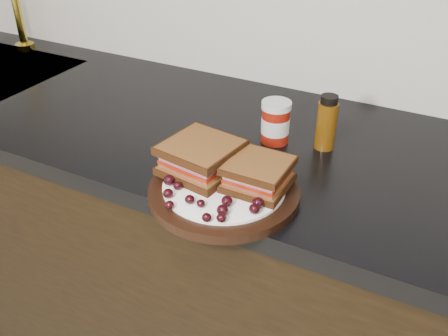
# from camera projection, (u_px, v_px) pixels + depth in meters

# --- Properties ---
(base_cabinets) EXTENTS (3.96, 0.58, 0.86)m
(base_cabinets) POSITION_uv_depth(u_px,v_px,m) (297.00, 307.00, 1.31)
(base_cabinets) COLOR black
(base_cabinets) RESTS_ON ground_plane
(countertop) EXTENTS (3.98, 0.60, 0.04)m
(countertop) POSITION_uv_depth(u_px,v_px,m) (314.00, 161.00, 1.07)
(countertop) COLOR black
(countertop) RESTS_ON base_cabinets
(faucet) EXTENTS (0.06, 0.22, 0.28)m
(faucet) POSITION_uv_depth(u_px,v_px,m) (16.00, 6.00, 1.54)
(faucet) COLOR #B3952C
(faucet) RESTS_ON countertop
(plate) EXTENTS (0.28, 0.28, 0.02)m
(plate) POSITION_uv_depth(u_px,v_px,m) (224.00, 191.00, 0.92)
(plate) COLOR black
(plate) RESTS_ON countertop
(sandwich_left) EXTENTS (0.15, 0.15, 0.06)m
(sandwich_left) POSITION_uv_depth(u_px,v_px,m) (201.00, 157.00, 0.94)
(sandwich_left) COLOR brown
(sandwich_left) RESTS_ON plate
(sandwich_right) EXTENTS (0.11, 0.11, 0.05)m
(sandwich_right) POSITION_uv_depth(u_px,v_px,m) (258.00, 174.00, 0.90)
(sandwich_right) COLOR brown
(sandwich_right) RESTS_ON plate
(grape_0) EXTENTS (0.02, 0.02, 0.02)m
(grape_0) POSITION_uv_depth(u_px,v_px,m) (169.00, 180.00, 0.91)
(grape_0) COLOR black
(grape_0) RESTS_ON plate
(grape_1) EXTENTS (0.02, 0.02, 0.02)m
(grape_1) POSITION_uv_depth(u_px,v_px,m) (178.00, 186.00, 0.90)
(grape_1) COLOR black
(grape_1) RESTS_ON plate
(grape_2) EXTENTS (0.02, 0.02, 0.02)m
(grape_2) POSITION_uv_depth(u_px,v_px,m) (168.00, 193.00, 0.87)
(grape_2) COLOR black
(grape_2) RESTS_ON plate
(grape_3) EXTENTS (0.02, 0.02, 0.01)m
(grape_3) POSITION_uv_depth(u_px,v_px,m) (169.00, 205.00, 0.85)
(grape_3) COLOR black
(grape_3) RESTS_ON plate
(grape_4) EXTENTS (0.02, 0.02, 0.02)m
(grape_4) POSITION_uv_depth(u_px,v_px,m) (190.00, 199.00, 0.86)
(grape_4) COLOR black
(grape_4) RESTS_ON plate
(grape_5) EXTENTS (0.02, 0.02, 0.01)m
(grape_5) POSITION_uv_depth(u_px,v_px,m) (201.00, 203.00, 0.85)
(grape_5) COLOR black
(grape_5) RESTS_ON plate
(grape_6) EXTENTS (0.02, 0.02, 0.02)m
(grape_6) POSITION_uv_depth(u_px,v_px,m) (207.00, 217.00, 0.82)
(grape_6) COLOR black
(grape_6) RESTS_ON plate
(grape_7) EXTENTS (0.02, 0.02, 0.02)m
(grape_7) POSITION_uv_depth(u_px,v_px,m) (221.00, 218.00, 0.82)
(grape_7) COLOR black
(grape_7) RESTS_ON plate
(grape_8) EXTENTS (0.02, 0.02, 0.02)m
(grape_8) POSITION_uv_depth(u_px,v_px,m) (222.00, 210.00, 0.83)
(grape_8) COLOR black
(grape_8) RESTS_ON plate
(grape_9) EXTENTS (0.02, 0.02, 0.02)m
(grape_9) POSITION_uv_depth(u_px,v_px,m) (227.00, 201.00, 0.85)
(grape_9) COLOR black
(grape_9) RESTS_ON plate
(grape_10) EXTENTS (0.02, 0.02, 0.02)m
(grape_10) POSITION_uv_depth(u_px,v_px,m) (254.00, 209.00, 0.84)
(grape_10) COLOR black
(grape_10) RESTS_ON plate
(grape_11) EXTENTS (0.02, 0.02, 0.02)m
(grape_11) POSITION_uv_depth(u_px,v_px,m) (258.00, 203.00, 0.85)
(grape_11) COLOR black
(grape_11) RESTS_ON plate
(grape_12) EXTENTS (0.02, 0.02, 0.02)m
(grape_12) POSITION_uv_depth(u_px,v_px,m) (267.00, 196.00, 0.87)
(grape_12) COLOR black
(grape_12) RESTS_ON plate
(grape_13) EXTENTS (0.02, 0.02, 0.02)m
(grape_13) POSITION_uv_depth(u_px,v_px,m) (275.00, 191.00, 0.88)
(grape_13) COLOR black
(grape_13) RESTS_ON plate
(grape_14) EXTENTS (0.02, 0.02, 0.02)m
(grape_14) POSITION_uv_depth(u_px,v_px,m) (271.00, 183.00, 0.90)
(grape_14) COLOR black
(grape_14) RESTS_ON plate
(grape_15) EXTENTS (0.02, 0.02, 0.01)m
(grape_15) POSITION_uv_depth(u_px,v_px,m) (250.00, 177.00, 0.92)
(grape_15) COLOR black
(grape_15) RESTS_ON plate
(grape_16) EXTENTS (0.02, 0.02, 0.02)m
(grape_16) POSITION_uv_depth(u_px,v_px,m) (217.00, 160.00, 0.97)
(grape_16) COLOR black
(grape_16) RESTS_ON plate
(grape_17) EXTENTS (0.02, 0.02, 0.02)m
(grape_17) POSITION_uv_depth(u_px,v_px,m) (205.00, 163.00, 0.96)
(grape_17) COLOR black
(grape_17) RESTS_ON plate
(grape_18) EXTENTS (0.02, 0.02, 0.02)m
(grape_18) POSITION_uv_depth(u_px,v_px,m) (188.00, 166.00, 0.95)
(grape_18) COLOR black
(grape_18) RESTS_ON plate
(grape_19) EXTENTS (0.02, 0.02, 0.02)m
(grape_19) POSITION_uv_depth(u_px,v_px,m) (183.00, 168.00, 0.94)
(grape_19) COLOR black
(grape_19) RESTS_ON plate
(grape_20) EXTENTS (0.02, 0.02, 0.01)m
(grape_20) POSITION_uv_depth(u_px,v_px,m) (195.00, 177.00, 0.92)
(grape_20) COLOR black
(grape_20) RESTS_ON plate
(grape_21) EXTENTS (0.02, 0.02, 0.02)m
(grape_21) POSITION_uv_depth(u_px,v_px,m) (213.00, 171.00, 0.94)
(grape_21) COLOR black
(grape_21) RESTS_ON plate
(grape_22) EXTENTS (0.02, 0.02, 0.02)m
(grape_22) POSITION_uv_depth(u_px,v_px,m) (201.00, 168.00, 0.95)
(grape_22) COLOR black
(grape_22) RESTS_ON plate
(grape_23) EXTENTS (0.02, 0.02, 0.02)m
(grape_23) POSITION_uv_depth(u_px,v_px,m) (181.00, 166.00, 0.95)
(grape_23) COLOR black
(grape_23) RESTS_ON plate
(condiment_jar) EXTENTS (0.08, 0.08, 0.09)m
(condiment_jar) POSITION_uv_depth(u_px,v_px,m) (276.00, 122.00, 1.08)
(condiment_jar) COLOR maroon
(condiment_jar) RESTS_ON countertop
(oil_bottle) EXTENTS (0.05, 0.05, 0.12)m
(oil_bottle) POSITION_uv_depth(u_px,v_px,m) (327.00, 122.00, 1.05)
(oil_bottle) COLOR #543008
(oil_bottle) RESTS_ON countertop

